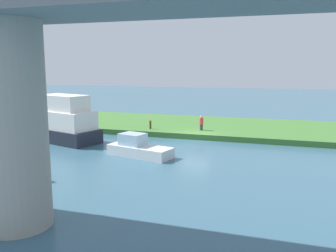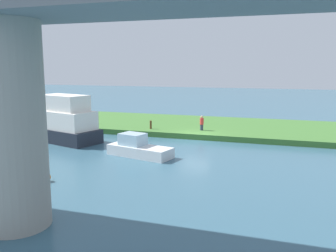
# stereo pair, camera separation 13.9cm
# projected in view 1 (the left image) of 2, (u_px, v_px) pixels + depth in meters

# --- Properties ---
(ground_plane) EXTENTS (160.00, 160.00, 0.00)m
(ground_plane) POSITION_uv_depth(u_px,v_px,m) (195.00, 140.00, 31.77)
(ground_plane) COLOR #386075
(grassy_bank) EXTENTS (80.00, 12.00, 0.50)m
(grassy_bank) POSITION_uv_depth(u_px,v_px,m) (209.00, 127.00, 37.36)
(grassy_bank) COLOR #427533
(grassy_bank) RESTS_ON ground
(bridge_pylon) EXTENTS (2.68, 2.68, 8.20)m
(bridge_pylon) POSITION_uv_depth(u_px,v_px,m) (13.00, 127.00, 14.01)
(bridge_pylon) COLOR #9E998E
(bridge_pylon) RESTS_ON ground
(bridge_span) EXTENTS (73.22, 4.30, 3.25)m
(bridge_span) POSITION_uv_depth(u_px,v_px,m) (4.00, 5.00, 13.27)
(bridge_span) COLOR slate
(bridge_span) RESTS_ON bridge_pylon
(person_on_bank) EXTENTS (0.46, 0.46, 1.39)m
(person_on_bank) POSITION_uv_depth(u_px,v_px,m) (201.00, 123.00, 33.68)
(person_on_bank) COLOR #2D334C
(person_on_bank) RESTS_ON grassy_bank
(mooring_post) EXTENTS (0.20, 0.20, 0.80)m
(mooring_post) POSITION_uv_depth(u_px,v_px,m) (150.00, 125.00, 34.45)
(mooring_post) COLOR brown
(mooring_post) RESTS_ON grassy_bank
(motorboat_red) EXTENTS (9.16, 5.31, 4.44)m
(motorboat_red) POSITION_uv_depth(u_px,v_px,m) (58.00, 122.00, 31.31)
(motorboat_red) COLOR #1E232D
(motorboat_red) RESTS_ON ground
(skiff_small) EXTENTS (5.14, 2.86, 1.62)m
(skiff_small) POSITION_uv_depth(u_px,v_px,m) (138.00, 148.00, 25.99)
(skiff_small) COLOR white
(skiff_small) RESTS_ON ground
(marker_buoy) EXTENTS (0.50, 0.50, 0.50)m
(marker_buoy) POSITION_uv_depth(u_px,v_px,m) (47.00, 178.00, 20.18)
(marker_buoy) COLOR orange
(marker_buoy) RESTS_ON ground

